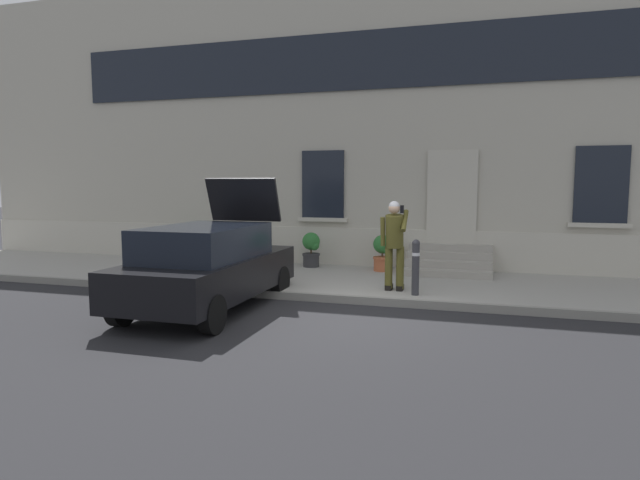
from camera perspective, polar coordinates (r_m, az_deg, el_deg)
The scene contains 12 objects.
ground_plane at distance 9.27m, azimuth 1.54°, elevation -7.92°, with size 80.00×80.00×0.00m, color #232326.
sidewalk at distance 11.92m, azimuth 5.08°, elevation -4.43°, with size 24.00×3.60×0.15m, color #99968E.
curb_edge at distance 10.14m, azimuth 2.94°, elevation -6.27°, with size 24.00×0.12×0.15m, color gray.
building_facade at distance 14.25m, azimuth 7.30°, elevation 12.00°, with size 24.00×1.52×7.50m.
entrance_stoop at distance 12.96m, azimuth 13.44°, elevation -2.32°, with size 1.93×1.28×0.64m.
hatchback_car_black at distance 9.70m, azimuth -11.67°, elevation -2.61°, with size 1.79×4.07×2.34m.
bollard_near_person at distance 10.22m, azimuth 10.04°, elevation -2.63°, with size 0.15×0.15×1.04m.
person_on_phone at distance 10.49m, azimuth 7.84°, elevation 0.04°, with size 0.51×0.50×1.75m.
planter_olive at distance 14.88m, azimuth -14.45°, elevation -0.44°, with size 0.44×0.44×0.86m.
planter_cream at distance 14.07m, azimuth -8.02°, elevation -0.67°, with size 0.44×0.44×0.86m.
planter_charcoal at distance 13.46m, azimuth -0.91°, elevation -0.92°, with size 0.44×0.44×0.86m.
planter_terracotta at distance 12.91m, azimuth 6.62°, elevation -1.26°, with size 0.44×0.44×0.86m.
Camera 1 is at (2.35, -8.69, 2.24)m, focal length 30.38 mm.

